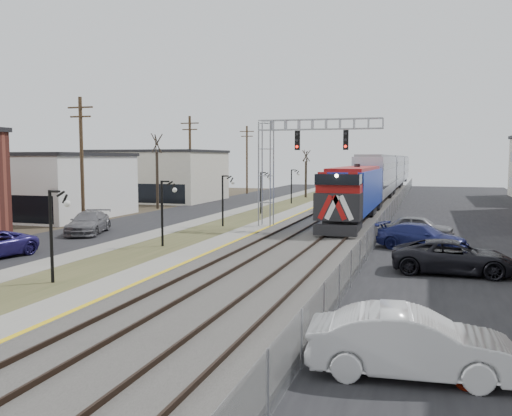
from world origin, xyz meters
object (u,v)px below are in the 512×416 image
at_px(car_lot_b, 411,345).
at_px(car_lot_a, 418,346).
at_px(train, 387,175).
at_px(signal_gantry, 288,155).

bearing_deg(car_lot_b, car_lot_a, -25.69).
relative_size(train, car_lot_a, 22.39).
distance_m(train, signal_gantry, 40.22).
xyz_separation_m(train, signal_gantry, (-4.28, -39.90, 2.67)).
bearing_deg(car_lot_a, train, 16.22).
bearing_deg(train, car_lot_b, -85.34).
xyz_separation_m(train, car_lot_b, (5.33, -65.51, -2.10)).
height_order(train, car_lot_a, train).
height_order(train, car_lot_b, train).
xyz_separation_m(car_lot_a, car_lot_b, (-0.16, -0.42, 0.17)).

